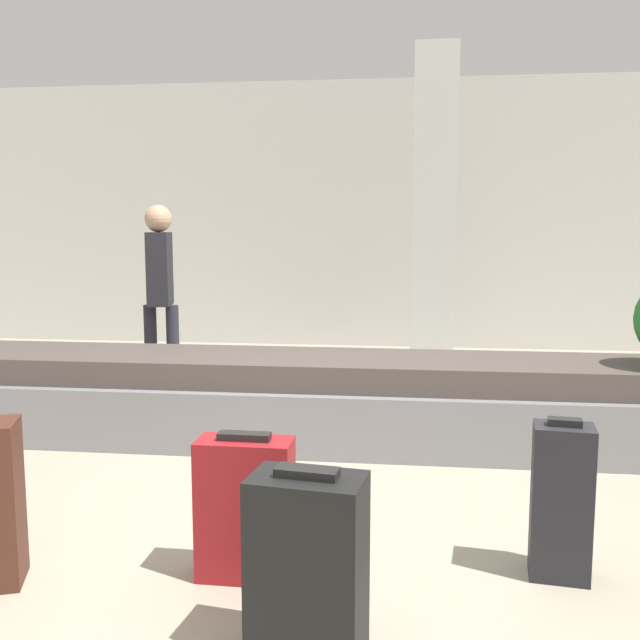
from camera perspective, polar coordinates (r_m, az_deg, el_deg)
The scene contains 8 objects.
ground_plane at distance 3.57m, azimuth -3.14°, elevation -16.65°, with size 18.00×18.00×0.00m, color #9E937F.
back_wall at distance 8.76m, azimuth 3.26°, elevation 8.36°, with size 18.00×0.06×3.20m.
carousel at distance 4.91m, azimuth 0.00°, elevation -6.45°, with size 8.55×0.93×0.58m.
pillar at distance 7.21m, azimuth 9.07°, elevation 8.48°, with size 0.42×0.42×3.20m.
suitcase_2 at distance 3.21m, azimuth 18.74°, elevation -13.56°, with size 0.26×0.21×0.68m.
suitcase_3 at distance 2.54m, azimuth -1.02°, elevation -19.10°, with size 0.41×0.29×0.67m.
suitcase_5 at distance 3.07m, azimuth -6.00°, elevation -14.75°, with size 0.40×0.19×0.62m.
traveler_0 at distance 6.28m, azimuth -12.67°, elevation 2.88°, with size 0.31×0.35×1.64m.
Camera 1 is at (0.59, -3.21, 1.46)m, focal length 40.00 mm.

